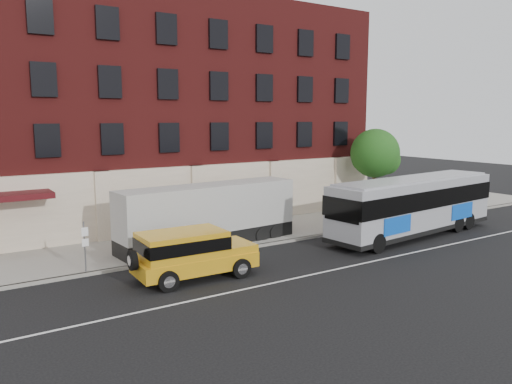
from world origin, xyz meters
TOP-DOWN VIEW (x-y plane):
  - ground at (0.00, 0.00)m, footprint 120.00×120.00m
  - sidewalk at (0.00, 9.00)m, footprint 60.00×6.00m
  - kerb at (0.00, 6.00)m, footprint 60.00×0.25m
  - lane_line at (0.00, 0.50)m, footprint 60.00×0.12m
  - building at (-0.01, 16.92)m, footprint 30.00×12.10m
  - sign_pole at (-8.50, 6.15)m, footprint 0.30×0.20m
  - street_tree at (13.54, 9.48)m, footprint 3.60×3.60m
  - city_bus at (10.34, 3.18)m, footprint 13.21×4.01m
  - yellow_suv at (-4.73, 3.05)m, footprint 5.78×2.66m
  - shipping_container at (-1.34, 7.60)m, footprint 10.64×2.94m

SIDE VIEW (x-z plane):
  - ground at x=0.00m, z-range 0.00..0.00m
  - lane_line at x=0.00m, z-range 0.00..0.01m
  - sidewalk at x=0.00m, z-range 0.00..0.15m
  - kerb at x=0.00m, z-range 0.00..0.15m
  - yellow_suv at x=-4.73m, z-range 0.16..2.35m
  - sign_pole at x=-8.50m, z-range 0.20..2.70m
  - shipping_container at x=-1.34m, z-range -0.02..3.48m
  - city_bus at x=10.34m, z-range 0.18..3.75m
  - street_tree at x=13.54m, z-range 1.31..7.51m
  - building at x=-0.01m, z-range 0.08..15.08m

